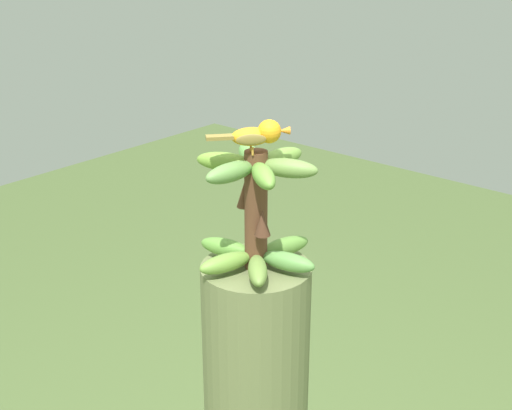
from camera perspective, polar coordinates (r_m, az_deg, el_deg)
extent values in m
cylinder|color=brown|center=(1.60, 0.00, -0.46)|extent=(0.05, 0.05, 0.28)
ellipsoid|color=#609D3E|center=(1.72, -0.12, -2.79)|extent=(0.12, 0.13, 0.04)
ellipsoid|color=#5D9539|center=(1.68, -2.44, -3.41)|extent=(0.14, 0.07, 0.04)
ellipsoid|color=olive|center=(1.61, -2.43, -4.63)|extent=(0.08, 0.14, 0.04)
ellipsoid|color=olive|center=(1.58, 0.13, -5.24)|extent=(0.12, 0.13, 0.04)
ellipsoid|color=#5D9346|center=(1.62, 2.55, -4.54)|extent=(0.14, 0.07, 0.04)
ellipsoid|color=#5B8C39|center=(1.69, 2.32, -3.32)|extent=(0.08, 0.14, 0.04)
ellipsoid|color=olive|center=(1.61, 1.93, 3.78)|extent=(0.06, 0.14, 0.04)
ellipsoid|color=#5F9B46|center=(1.63, -0.55, 4.03)|extent=(0.13, 0.11, 0.04)
ellipsoid|color=olive|center=(1.59, -2.53, 3.48)|extent=(0.14, 0.09, 0.04)
ellipsoid|color=#628E46|center=(1.52, -2.05, 2.62)|extent=(0.06, 0.14, 0.04)
ellipsoid|color=#689C3C|center=(1.50, 0.60, 2.34)|extent=(0.13, 0.11, 0.04)
ellipsoid|color=olive|center=(1.55, 2.60, 2.95)|extent=(0.14, 0.09, 0.04)
cone|color=#4C2D1E|center=(1.57, 0.52, -1.42)|extent=(0.04, 0.04, 0.06)
cone|color=brown|center=(1.63, -0.93, 0.85)|extent=(0.04, 0.04, 0.06)
cylinder|color=#C68933|center=(1.53, -0.27, 4.30)|extent=(0.01, 0.00, 0.02)
cylinder|color=#C68933|center=(1.55, -0.42, 4.58)|extent=(0.00, 0.01, 0.02)
ellipsoid|color=orange|center=(1.53, -0.35, 5.47)|extent=(0.09, 0.09, 0.04)
ellipsoid|color=olive|center=(1.51, -0.39, 5.24)|extent=(0.05, 0.05, 0.02)
ellipsoid|color=olive|center=(1.55, -0.63, 5.68)|extent=(0.05, 0.05, 0.02)
cube|color=olive|center=(1.52, -2.92, 5.42)|extent=(0.06, 0.06, 0.01)
sphere|color=orange|center=(1.53, 1.07, 5.89)|extent=(0.05, 0.05, 0.05)
sphere|color=black|center=(1.55, 1.18, 6.23)|extent=(0.01, 0.01, 0.01)
cone|color=orange|center=(1.54, 2.25, 5.94)|extent=(0.03, 0.03, 0.02)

